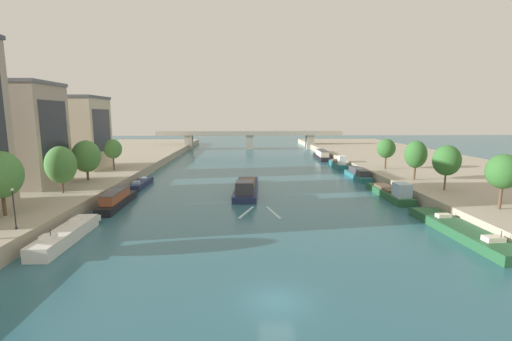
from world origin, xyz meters
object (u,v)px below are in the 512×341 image
(moored_boat_right_midway, at_px, (338,164))
(lamppost_left_bank, at_px, (14,207))
(moored_boat_right_gap_after, at_px, (358,174))
(tree_right_distant, at_px, (503,172))
(moored_boat_right_upstream, at_px, (461,230))
(tree_left_third, at_px, (86,156))
(tree_left_nearest, at_px, (61,165))
(tree_left_second, at_px, (1,175))
(tree_left_far, at_px, (113,149))
(barge_midriver, at_px, (246,188))
(tree_right_past_mid, at_px, (386,148))
(moored_boat_right_downstream, at_px, (322,155))
(moored_boat_left_near, at_px, (67,234))
(tree_right_midway, at_px, (447,160))
(moored_boat_left_upstream, at_px, (117,199))
(moored_boat_left_downstream, at_px, (141,183))
(tree_right_by_lamp, at_px, (416,154))
(bridge_far, at_px, (250,137))
(moored_boat_right_far, at_px, (391,192))

(moored_boat_right_midway, distance_m, lamppost_left_bank, 68.80)
(moored_boat_right_gap_after, xyz_separation_m, tree_right_distant, (6.97, -30.90, 5.48))
(moored_boat_right_upstream, xyz_separation_m, tree_left_third, (-50.33, 24.45, 5.43))
(moored_boat_right_midway, height_order, tree_left_nearest, tree_left_nearest)
(moored_boat_right_gap_after, height_order, moored_boat_right_midway, moored_boat_right_midway)
(tree_left_second, relative_size, tree_left_far, 1.16)
(tree_left_second, xyz_separation_m, tree_left_far, (0.11, 32.97, -0.37))
(barge_midriver, xyz_separation_m, tree_left_nearest, (-26.37, -7.72, 5.10))
(tree_left_second, distance_m, tree_left_nearest, 11.54)
(barge_midriver, xyz_separation_m, tree_right_past_mid, (28.95, 13.15, 5.26))
(moored_boat_right_downstream, bearing_deg, moored_boat_left_near, -121.85)
(moored_boat_right_upstream, height_order, tree_right_past_mid, tree_right_past_mid)
(moored_boat_right_downstream, distance_m, tree_left_second, 80.75)
(moored_boat_right_gap_after, distance_m, moored_boat_right_downstream, 31.78)
(moored_boat_right_downstream, distance_m, tree_right_distant, 63.33)
(moored_boat_right_gap_after, height_order, tree_right_midway, tree_right_midway)
(tree_right_past_mid, bearing_deg, moored_boat_left_upstream, -155.51)
(moored_boat_right_midway, bearing_deg, moored_boat_left_downstream, -152.98)
(tree_right_distant, bearing_deg, moored_boat_left_downstream, 153.87)
(barge_midriver, distance_m, moored_boat_left_upstream, 20.39)
(tree_left_far, height_order, tree_right_midway, tree_right_midway)
(moored_boat_right_upstream, distance_m, tree_right_by_lamp, 24.45)
(moored_boat_left_near, xyz_separation_m, moored_boat_right_upstream, (41.95, 0.27, -0.15))
(tree_left_second, bearing_deg, moored_boat_left_downstream, 72.66)
(moored_boat_left_upstream, bearing_deg, tree_left_nearest, 174.42)
(moored_boat_left_near, relative_size, tree_right_distant, 1.84)
(moored_boat_left_downstream, relative_size, tree_right_distant, 1.53)
(moored_boat_right_gap_after, relative_size, tree_right_midway, 1.85)
(moored_boat_left_near, distance_m, moored_boat_right_gap_after, 54.48)
(tree_right_midway, distance_m, bridge_far, 87.61)
(moored_boat_left_near, bearing_deg, moored_boat_right_gap_after, 39.82)
(tree_left_third, relative_size, tree_right_by_lamp, 1.01)
(bridge_far, bearing_deg, moored_boat_right_downstream, -56.39)
(moored_boat_left_near, bearing_deg, moored_boat_right_upstream, 0.37)
(barge_midriver, bearing_deg, tree_left_second, -144.53)
(moored_boat_right_gap_after, relative_size, tree_right_distant, 1.89)
(bridge_far, bearing_deg, moored_boat_left_upstream, -103.67)
(tree_right_by_lamp, bearing_deg, moored_boat_right_gap_after, 117.58)
(moored_boat_left_downstream, relative_size, moored_boat_right_far, 0.72)
(tree_left_second, relative_size, tree_left_nearest, 1.07)
(moored_boat_right_far, distance_m, tree_left_far, 53.19)
(moored_boat_left_upstream, height_order, tree_right_distant, tree_right_distant)
(moored_boat_right_far, relative_size, moored_boat_right_gap_after, 1.12)
(tree_left_far, bearing_deg, moored_boat_right_upstream, -35.65)
(moored_boat_left_upstream, relative_size, tree_right_midway, 1.89)
(tree_left_far, xyz_separation_m, lamppost_left_bank, (4.11, -37.76, -2.00))
(tree_right_distant, height_order, tree_right_midway, tree_right_midway)
(moored_boat_right_gap_after, distance_m, tree_right_past_mid, 7.91)
(moored_boat_right_upstream, bearing_deg, tree_right_by_lamp, 75.52)
(moored_boat_left_near, bearing_deg, tree_left_second, 158.81)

